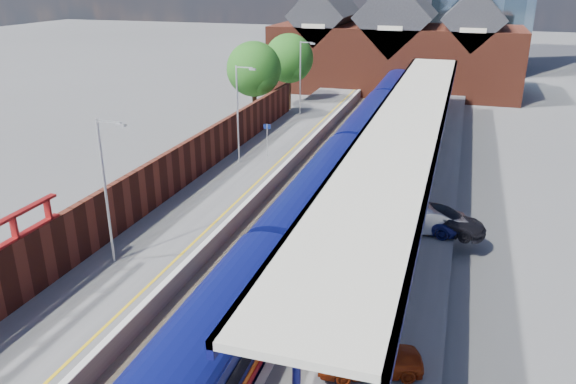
% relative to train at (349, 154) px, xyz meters
% --- Properties ---
extents(ground, '(240.00, 240.00, 0.00)m').
position_rel_train_xyz_m(ground, '(-1.49, 7.25, -2.12)').
color(ground, '#5B5B5E').
rests_on(ground, ground).
extents(ballast_bed, '(6.00, 76.00, 0.06)m').
position_rel_train_xyz_m(ballast_bed, '(-1.49, -2.75, -2.09)').
color(ballast_bed, '#473D33').
rests_on(ballast_bed, ground).
extents(rails, '(4.51, 76.00, 0.14)m').
position_rel_train_xyz_m(rails, '(-1.49, -2.75, -2.00)').
color(rails, slate).
rests_on(rails, ground).
extents(left_platform, '(5.00, 76.00, 1.00)m').
position_rel_train_xyz_m(left_platform, '(-6.99, -2.75, -1.62)').
color(left_platform, '#565659').
rests_on(left_platform, ground).
extents(right_platform, '(6.00, 76.00, 1.00)m').
position_rel_train_xyz_m(right_platform, '(4.51, -2.75, -1.62)').
color(right_platform, '#565659').
rests_on(right_platform, ground).
extents(coping_left, '(0.30, 76.00, 0.05)m').
position_rel_train_xyz_m(coping_left, '(-4.64, -2.75, -1.10)').
color(coping_left, silver).
rests_on(coping_left, left_platform).
extents(coping_right, '(0.30, 76.00, 0.05)m').
position_rel_train_xyz_m(coping_right, '(1.66, -2.75, -1.10)').
color(coping_right, silver).
rests_on(coping_right, right_platform).
extents(yellow_line, '(0.14, 76.00, 0.01)m').
position_rel_train_xyz_m(yellow_line, '(-5.24, -2.75, -1.12)').
color(yellow_line, yellow).
rests_on(yellow_line, left_platform).
extents(train, '(2.90, 65.92, 3.45)m').
position_rel_train_xyz_m(train, '(0.00, 0.00, 0.00)').
color(train, '#0B0F4E').
rests_on(train, ground).
extents(canopy, '(4.50, 52.00, 4.48)m').
position_rel_train_xyz_m(canopy, '(3.99, -0.80, 3.13)').
color(canopy, '#0D1051').
rests_on(canopy, right_platform).
extents(lamp_post_b, '(1.48, 0.18, 7.00)m').
position_rel_train_xyz_m(lamp_post_b, '(-7.86, -16.75, 2.87)').
color(lamp_post_b, '#A5A8AA').
rests_on(lamp_post_b, left_platform).
extents(lamp_post_c, '(1.48, 0.18, 7.00)m').
position_rel_train_xyz_m(lamp_post_c, '(-7.86, -0.75, 2.87)').
color(lamp_post_c, '#A5A8AA').
rests_on(lamp_post_c, left_platform).
extents(lamp_post_d, '(1.48, 0.18, 7.00)m').
position_rel_train_xyz_m(lamp_post_d, '(-7.86, 15.25, 2.87)').
color(lamp_post_d, '#A5A8AA').
rests_on(lamp_post_d, left_platform).
extents(platform_sign, '(0.55, 0.08, 2.50)m').
position_rel_train_xyz_m(platform_sign, '(-6.49, 1.25, 0.57)').
color(platform_sign, '#A5A8AA').
rests_on(platform_sign, left_platform).
extents(brick_wall, '(0.35, 50.00, 3.86)m').
position_rel_train_xyz_m(brick_wall, '(-9.59, -9.21, 0.33)').
color(brick_wall, '#582317').
rests_on(brick_wall, left_platform).
extents(station_building, '(30.00, 12.12, 13.78)m').
position_rel_train_xyz_m(station_building, '(-1.49, 35.25, 3.33)').
color(station_building, '#582317').
rests_on(station_building, ground).
extents(tree_near, '(5.20, 5.20, 8.10)m').
position_rel_train_xyz_m(tree_near, '(-11.84, 13.16, 3.23)').
color(tree_near, '#382314').
rests_on(tree_near, ground).
extents(tree_far, '(5.20, 5.20, 8.10)m').
position_rel_train_xyz_m(tree_far, '(-10.84, 21.16, 3.23)').
color(tree_far, '#382314').
rests_on(tree_far, ground).
extents(parked_car_red, '(3.94, 2.61, 1.25)m').
position_rel_train_xyz_m(parked_car_red, '(5.07, -21.11, -0.50)').
color(parked_car_red, '#932C0C').
rests_on(parked_car_red, right_platform).
extents(parked_car_silver, '(4.56, 2.92, 1.42)m').
position_rel_train_xyz_m(parked_car_silver, '(6.22, -8.93, -0.41)').
color(parked_car_silver, '#BCBBC0').
rests_on(parked_car_silver, right_platform).
extents(parked_car_dark, '(5.02, 2.88, 1.37)m').
position_rel_train_xyz_m(parked_car_dark, '(6.75, -8.59, -0.44)').
color(parked_car_dark, black).
rests_on(parked_car_dark, right_platform).
extents(parked_car_blue, '(4.60, 2.76, 1.20)m').
position_rel_train_xyz_m(parked_car_blue, '(5.86, -8.60, -0.52)').
color(parked_car_blue, navy).
rests_on(parked_car_blue, right_platform).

